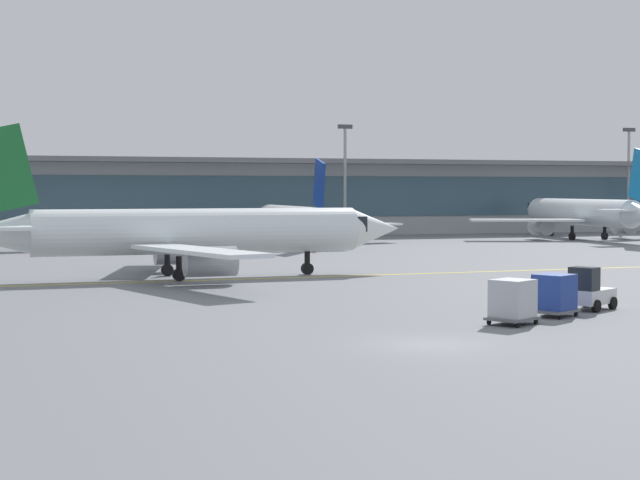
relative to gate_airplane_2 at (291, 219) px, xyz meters
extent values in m
plane|color=slate|center=(-13.58, -68.27, -2.65)|extent=(400.00, 400.00, 0.00)
cube|color=yellow|center=(-16.75, -39.62, -2.64)|extent=(109.95, 4.16, 0.01)
cube|color=#9EA3A8|center=(-13.58, 20.89, 1.85)|extent=(187.23, 8.00, 9.00)
cube|color=#385666|center=(-13.58, 16.81, 2.30)|extent=(179.74, 0.16, 5.04)
cube|color=slate|center=(-13.58, 19.39, 6.65)|extent=(194.72, 11.00, 0.60)
cylinder|color=white|center=(0.00, 0.34, 0.09)|extent=(2.86, 19.14, 2.65)
cone|color=white|center=(0.12, 11.49, 0.09)|extent=(2.56, 3.21, 2.52)
cube|color=black|center=(0.10, 9.37, 0.42)|extent=(2.10, 2.41, 0.93)
cone|color=white|center=(-0.12, -11.34, 0.09)|extent=(2.30, 4.27, 2.26)
cube|color=white|center=(-6.81, -1.15, -0.64)|extent=(11.19, 5.53, 0.22)
cylinder|color=#999EA3|center=(-4.61, 0.00, -1.38)|extent=(1.67, 2.83, 1.64)
cube|color=white|center=(6.78, -1.29, -0.64)|extent=(11.20, 5.32, 0.22)
cylinder|color=#999EA3|center=(4.61, -0.10, -1.38)|extent=(1.67, 2.83, 1.64)
cube|color=navy|center=(-0.11, -10.49, 3.68)|extent=(0.32, 3.58, 5.00)
cube|color=white|center=(-2.06, -10.16, 0.48)|extent=(3.92, 1.91, 0.19)
cube|color=white|center=(1.84, -10.20, 0.48)|extent=(3.92, 1.91, 0.19)
cylinder|color=black|center=(0.07, 7.03, -1.94)|extent=(0.34, 0.34, 1.41)
cylinder|color=black|center=(0.07, 7.03, -2.29)|extent=(0.44, 0.71, 0.70)
cylinder|color=black|center=(-1.81, -1.20, -1.94)|extent=(0.34, 0.34, 1.41)
cylinder|color=black|center=(-1.81, -1.20, -2.29)|extent=(0.44, 0.71, 0.70)
cylinder|color=black|center=(1.78, -1.24, -1.94)|extent=(0.34, 0.34, 1.41)
cylinder|color=black|center=(1.78, -1.24, -2.29)|extent=(0.44, 0.71, 0.70)
cylinder|color=white|center=(35.34, 0.19, 0.51)|extent=(4.46, 22.22, 3.07)
cone|color=white|center=(36.16, 13.04, 0.51)|extent=(3.14, 3.86, 2.91)
cube|color=black|center=(36.00, 10.59, 0.89)|extent=(2.56, 2.90, 1.07)
cube|color=white|center=(27.40, -1.11, -0.33)|extent=(12.85, 6.97, 0.25)
cylinder|color=#999EA3|center=(30.00, 0.08, -1.19)|extent=(2.10, 3.36, 1.89)
cylinder|color=#999EA3|center=(40.62, -0.60, -1.19)|extent=(2.10, 3.36, 1.89)
cube|color=#1472B2|center=(34.54, -12.29, 4.66)|extent=(0.59, 4.14, 5.77)
cube|color=white|center=(32.32, -11.79, 0.97)|extent=(4.64, 2.45, 0.22)
cylinder|color=black|center=(35.83, 7.90, -1.83)|extent=(0.40, 0.40, 1.62)
cylinder|color=black|center=(35.83, 7.90, -2.24)|extent=(0.55, 0.84, 0.81)
cylinder|color=black|center=(33.16, -1.48, -1.83)|extent=(0.40, 0.40, 1.62)
cylinder|color=black|center=(33.16, -1.48, -2.24)|extent=(0.55, 0.84, 0.81)
cylinder|color=black|center=(37.29, -1.74, -1.83)|extent=(0.40, 0.40, 1.62)
cylinder|color=black|center=(37.29, -1.74, -2.24)|extent=(0.55, 0.84, 0.81)
cylinder|color=white|center=(-16.75, -37.62, 0.41)|extent=(21.48, 3.71, 2.97)
cone|color=white|center=(-4.28, -37.18, 0.41)|extent=(3.66, 2.94, 2.82)
cube|color=black|center=(-6.66, -37.27, 0.78)|extent=(2.75, 2.41, 1.04)
cube|color=white|center=(-18.76, -30.08, -0.41)|extent=(5.68, 12.54, 0.24)
cylinder|color=#999EA3|center=(-17.37, -32.48, -1.23)|extent=(3.21, 1.94, 1.83)
cube|color=white|center=(-18.24, -45.27, -0.41)|extent=(6.44, 12.50, 0.24)
cylinder|color=#999EA3|center=(-17.01, -42.78, -1.23)|extent=(3.21, 1.94, 1.83)
cube|color=#19662D|center=(-28.87, -38.03, 4.43)|extent=(4.01, 0.45, 5.59)
cube|color=white|center=(-28.59, -35.84, 0.86)|extent=(2.25, 4.44, 0.21)
cube|color=white|center=(-28.44, -40.21, 0.86)|extent=(2.25, 4.44, 0.21)
cylinder|color=black|center=(-9.27, -37.36, -1.86)|extent=(0.38, 0.38, 1.57)
cylinder|color=black|center=(-9.27, -37.36, -2.25)|extent=(0.80, 0.51, 0.79)
cylinder|color=black|center=(-18.57, -35.67, -1.86)|extent=(0.38, 0.38, 1.57)
cylinder|color=black|center=(-18.57, -35.67, -2.25)|extent=(0.80, 0.51, 0.79)
cylinder|color=black|center=(-18.43, -39.68, -1.86)|extent=(0.38, 0.38, 1.57)
cylinder|color=black|center=(-18.43, -39.68, -2.25)|extent=(0.80, 0.51, 0.79)
cube|color=silver|center=(-1.89, -60.61, -2.00)|extent=(2.95, 2.53, 0.70)
cube|color=#1E2328|center=(-2.53, -61.00, -1.10)|extent=(1.41, 1.53, 1.10)
cylinder|color=black|center=(-1.51, -59.58, -2.35)|extent=(0.63, 0.50, 0.60)
cylinder|color=black|center=(-0.80, -60.78, -2.35)|extent=(0.63, 0.50, 0.60)
cylinder|color=black|center=(-2.98, -60.44, -2.35)|extent=(0.63, 0.50, 0.60)
cylinder|color=black|center=(-2.26, -61.65, -2.35)|extent=(0.63, 0.50, 0.60)
cube|color=#595B60|center=(-4.98, -62.44, -2.37)|extent=(2.62, 2.45, 0.12)
cube|color=navy|center=(-4.98, -62.44, -1.51)|extent=(2.14, 2.11, 1.60)
cylinder|color=black|center=(-4.69, -61.46, -2.54)|extent=(0.24, 0.20, 0.22)
cylinder|color=black|center=(-3.98, -62.66, -2.54)|extent=(0.24, 0.20, 0.22)
cylinder|color=black|center=(-5.98, -62.23, -2.54)|extent=(0.24, 0.20, 0.22)
cylinder|color=black|center=(-5.27, -63.43, -2.54)|extent=(0.24, 0.20, 0.22)
cube|color=#595B60|center=(-8.07, -64.28, -2.37)|extent=(2.62, 2.45, 0.12)
cube|color=#B2B7C1|center=(-8.07, -64.28, -1.51)|extent=(2.14, 2.11, 1.60)
cylinder|color=black|center=(-7.78, -63.29, -2.54)|extent=(0.24, 0.20, 0.22)
cylinder|color=black|center=(-7.06, -64.50, -2.54)|extent=(0.24, 0.20, 0.22)
cylinder|color=black|center=(-9.07, -64.06, -2.54)|extent=(0.24, 0.20, 0.22)
cylinder|color=black|center=(-8.35, -65.26, -2.54)|extent=(0.24, 0.20, 0.22)
cylinder|color=gray|center=(10.25, 12.42, 3.93)|extent=(0.36, 0.36, 13.15)
cube|color=#3F3F42|center=(10.25, 12.42, 10.75)|extent=(1.80, 0.30, 0.50)
cylinder|color=gray|center=(51.52, 14.57, 4.17)|extent=(0.36, 0.36, 13.62)
cube|color=#3F3F42|center=(51.52, 14.57, 11.23)|extent=(1.80, 0.30, 0.50)
camera|label=1|loc=(-28.55, -102.45, 3.13)|focal=56.09mm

